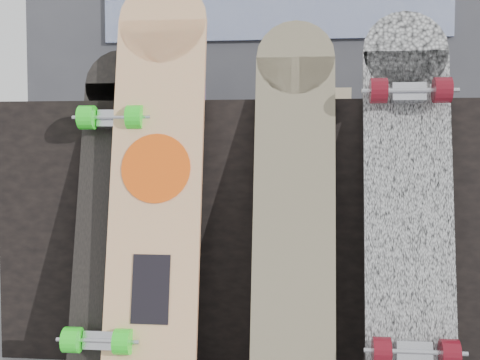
# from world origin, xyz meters

# --- Properties ---
(vendor_table) EXTENTS (1.60, 0.60, 0.80)m
(vendor_table) POSITION_xyz_m (0.00, 0.50, 0.40)
(vendor_table) COLOR black
(vendor_table) RESTS_ON ground
(booth) EXTENTS (2.40, 0.22, 2.20)m
(booth) POSITION_xyz_m (0.00, 1.35, 1.10)
(booth) COLOR #37373D
(booth) RESTS_ON ground
(merch_box_purple) EXTENTS (0.18, 0.12, 0.10)m
(merch_box_purple) POSITION_xyz_m (-0.31, 0.57, 0.85)
(merch_box_purple) COLOR #493063
(merch_box_purple) RESTS_ON vendor_table
(merch_box_small) EXTENTS (0.14, 0.14, 0.12)m
(merch_box_small) POSITION_xyz_m (0.48, 0.52, 0.86)
(merch_box_small) COLOR #493063
(merch_box_small) RESTS_ON vendor_table
(merch_box_flat) EXTENTS (0.22, 0.10, 0.06)m
(merch_box_flat) POSITION_xyz_m (0.19, 0.55, 0.83)
(merch_box_flat) COLOR #D1B78C
(merch_box_flat) RESTS_ON vendor_table
(longboard_geisha) EXTENTS (0.26, 0.25, 1.17)m
(longboard_geisha) POSITION_xyz_m (-0.28, 0.12, 0.62)
(longboard_geisha) COLOR beige
(longboard_geisha) RESTS_ON ground
(longboard_celtic) EXTENTS (0.23, 0.27, 1.03)m
(longboard_celtic) POSITION_xyz_m (0.11, 0.12, 0.55)
(longboard_celtic) COLOR tan
(longboard_celtic) RESTS_ON ground
(longboard_cascadia) EXTENTS (0.24, 0.30, 1.05)m
(longboard_cascadia) POSITION_xyz_m (0.42, 0.11, 0.54)
(longboard_cascadia) COLOR silver
(longboard_cascadia) RESTS_ON ground
(skateboard_dark) EXTENTS (0.21, 0.29, 0.96)m
(skateboard_dark) POSITION_xyz_m (-0.42, 0.13, 0.49)
(skateboard_dark) COLOR black
(skateboard_dark) RESTS_ON ground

